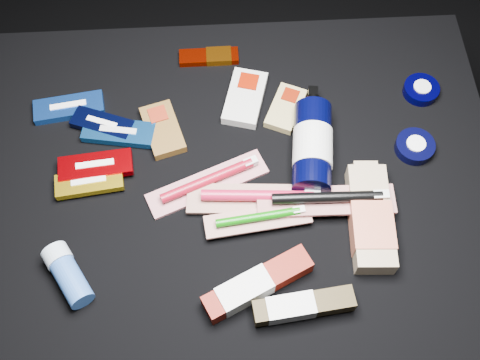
{
  "coord_description": "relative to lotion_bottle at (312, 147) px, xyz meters",
  "views": [
    {
      "loc": [
        -0.01,
        -0.48,
        1.36
      ],
      "look_at": [
        0.01,
        0.01,
        0.42
      ],
      "focal_mm": 45.0,
      "sensor_mm": 36.0,
      "label": 1
    }
  ],
  "objects": [
    {
      "name": "luna_bar_2",
      "position": [
        -0.38,
        0.08,
        -0.02
      ],
      "size": [
        0.12,
        0.08,
        0.02
      ],
      "rotation": [
        0.0,
        0.0,
        -0.37
      ],
      "color": "black",
      "rests_on": "cloth_table"
    },
    {
      "name": "toothbrush_pack_3",
      "position": [
        0.02,
        -0.1,
        -0.0
      ],
      "size": [
        0.24,
        0.06,
        0.03
      ],
      "rotation": [
        0.0,
        0.0,
        -0.02
      ],
      "color": "#B0AAA4",
      "rests_on": "cloth_table"
    },
    {
      "name": "cream_tin_lower",
      "position": [
        0.19,
        0.01,
        -0.02
      ],
      "size": [
        0.07,
        0.07,
        0.02
      ],
      "rotation": [
        0.0,
        0.0,
        -0.12
      ],
      "color": "black",
      "rests_on": "cloth_table"
    },
    {
      "name": "cream_tin_upper",
      "position": [
        0.23,
        0.13,
        -0.03
      ],
      "size": [
        0.07,
        0.07,
        0.02
      ],
      "rotation": [
        0.0,
        0.0,
        -0.42
      ],
      "color": "black",
      "rests_on": "cloth_table"
    },
    {
      "name": "luna_bar_0",
      "position": [
        -0.45,
        0.13,
        -0.03
      ],
      "size": [
        0.14,
        0.07,
        0.02
      ],
      "rotation": [
        0.0,
        0.0,
        0.14
      ],
      "color": "#1644A2",
      "rests_on": "cloth_table"
    },
    {
      "name": "clif_bar_2",
      "position": [
        -0.04,
        0.11,
        -0.03
      ],
      "size": [
        0.09,
        0.11,
        0.02
      ],
      "rotation": [
        0.0,
        0.0,
        -0.42
      ],
      "color": "tan",
      "rests_on": "cloth_table"
    },
    {
      "name": "toothpaste_carton_red",
      "position": [
        -0.12,
        -0.25,
        -0.02
      ],
      "size": [
        0.19,
        0.12,
        0.04
      ],
      "rotation": [
        0.0,
        0.0,
        0.45
      ],
      "color": "maroon",
      "rests_on": "cloth_table"
    },
    {
      "name": "luna_bar_4",
      "position": [
        -0.39,
        -0.01,
        -0.02
      ],
      "size": [
        0.14,
        0.06,
        0.02
      ],
      "rotation": [
        0.0,
        0.0,
        0.1
      ],
      "color": "#870004",
      "rests_on": "cloth_table"
    },
    {
      "name": "cloth_table",
      "position": [
        -0.15,
        -0.06,
        -0.23
      ],
      "size": [
        0.98,
        0.78,
        0.4
      ],
      "primitive_type": "cube",
      "color": "black",
      "rests_on": "ground"
    },
    {
      "name": "clif_bar_1",
      "position": [
        -0.11,
        0.14,
        -0.02
      ],
      "size": [
        0.1,
        0.14,
        0.02
      ],
      "rotation": [
        0.0,
        0.0,
        -0.27
      ],
      "color": "silver",
      "rests_on": "cloth_table"
    },
    {
      "name": "luna_bar_1",
      "position": [
        -0.35,
        0.07,
        -0.02
      ],
      "size": [
        0.14,
        0.07,
        0.02
      ],
      "rotation": [
        0.0,
        0.0,
        -0.17
      ],
      "color": "#154E91",
      "rests_on": "cloth_table"
    },
    {
      "name": "lotion_bottle",
      "position": [
        0.0,
        0.0,
        0.0
      ],
      "size": [
        0.09,
        0.22,
        0.07
      ],
      "rotation": [
        0.0,
        0.0,
        -0.13
      ],
      "color": "black",
      "rests_on": "cloth_table"
    },
    {
      "name": "toothbrush_pack_1",
      "position": [
        -0.1,
        -0.09,
        -0.02
      ],
      "size": [
        0.25,
        0.07,
        0.03
      ],
      "rotation": [
        0.0,
        0.0,
        -0.07
      ],
      "color": "#B2ABA5",
      "rests_on": "cloth_table"
    },
    {
      "name": "clif_bar_0",
      "position": [
        -0.27,
        0.07,
        -0.03
      ],
      "size": [
        0.09,
        0.12,
        0.02
      ],
      "rotation": [
        0.0,
        0.0,
        0.29
      ],
      "color": "brown",
      "rests_on": "cloth_table"
    },
    {
      "name": "bodywash_bottle",
      "position": [
        0.09,
        -0.14,
        -0.01
      ],
      "size": [
        0.08,
        0.2,
        0.04
      ],
      "rotation": [
        0.0,
        0.0,
        -0.05
      ],
      "color": "tan",
      "rests_on": "cloth_table"
    },
    {
      "name": "toothpaste_carton_green",
      "position": [
        -0.05,
        -0.28,
        -0.01
      ],
      "size": [
        0.16,
        0.05,
        0.03
      ],
      "rotation": [
        0.0,
        0.0,
        0.11
      ],
      "color": "#332811",
      "rests_on": "cloth_table"
    },
    {
      "name": "power_bar",
      "position": [
        -0.17,
        0.24,
        -0.03
      ],
      "size": [
        0.12,
        0.04,
        0.01
      ],
      "rotation": [
        0.0,
        0.0,
        0.01
      ],
      "color": "#6B0E01",
      "rests_on": "cloth_table"
    },
    {
      "name": "toothbrush_pack_2",
      "position": [
        -0.1,
        -0.13,
        -0.01
      ],
      "size": [
        0.19,
        0.06,
        0.02
      ],
      "rotation": [
        0.0,
        0.0,
        0.12
      ],
      "color": "beige",
      "rests_on": "cloth_table"
    },
    {
      "name": "toothbrush_pack_0",
      "position": [
        -0.19,
        -0.05,
        -0.03
      ],
      "size": [
        0.22,
        0.13,
        0.02
      ],
      "rotation": [
        0.0,
        0.0,
        0.39
      ],
      "color": "beige",
      "rests_on": "cloth_table"
    },
    {
      "name": "luna_bar_3",
      "position": [
        -0.4,
        -0.04,
        -0.02
      ],
      "size": [
        0.12,
        0.06,
        0.02
      ],
      "rotation": [
        0.0,
        0.0,
        0.12
      ],
      "color": "gold",
      "rests_on": "cloth_table"
    },
    {
      "name": "ground",
      "position": [
        -0.15,
        -0.06,
        -0.43
      ],
      "size": [
        3.0,
        3.0,
        0.0
      ],
      "primitive_type": "plane",
      "color": "black",
      "rests_on": "ground"
    },
    {
      "name": "deodorant_stick",
      "position": [
        -0.42,
        -0.21,
        -0.01
      ],
      "size": [
        0.09,
        0.11,
        0.04
      ],
      "rotation": [
        0.0,
        0.0,
        0.54
      ],
      "color": "#2E57A1",
      "rests_on": "cloth_table"
    }
  ]
}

